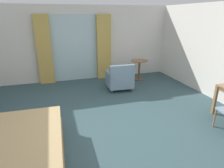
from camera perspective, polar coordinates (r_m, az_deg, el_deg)
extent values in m
cube|color=#334C51|center=(4.11, -0.43, -13.44)|extent=(6.93, 7.49, 0.10)
cube|color=silver|center=(6.92, -8.97, 11.67)|extent=(6.53, 0.12, 2.52)
cube|color=silver|center=(6.83, -10.84, 10.18)|extent=(1.55, 0.02, 2.21)
cube|color=tan|center=(6.70, -19.30, 9.27)|extent=(0.47, 0.10, 2.22)
cube|color=tan|center=(6.91, -2.40, 10.64)|extent=(0.49, 0.10, 2.22)
cube|color=tan|center=(3.25, -26.98, -14.18)|extent=(1.40, 1.85, 0.03)
cube|color=olive|center=(5.06, 28.01, -4.20)|extent=(0.06, 0.06, 0.69)
cylinder|color=olive|center=(4.55, 27.98, -8.81)|extent=(0.04, 0.04, 0.40)
cube|color=gray|center=(6.02, 2.14, 0.77)|extent=(0.77, 0.76, 0.29)
cube|color=gray|center=(5.63, 3.04, 3.35)|extent=(0.74, 0.16, 0.45)
cube|color=gray|center=(6.04, 5.07, 3.03)|extent=(0.14, 0.73, 0.16)
cube|color=gray|center=(5.87, -0.81, 2.61)|extent=(0.14, 0.73, 0.16)
cylinder|color=#4C3D2D|center=(6.44, 4.01, 0.18)|extent=(0.04, 0.04, 0.10)
cylinder|color=#4C3D2D|center=(6.29, -1.33, -0.27)|extent=(0.04, 0.04, 0.10)
cylinder|color=#4C3D2D|center=(5.91, 5.80, -1.72)|extent=(0.04, 0.04, 0.10)
cylinder|color=#4C3D2D|center=(5.74, 0.00, -2.27)|extent=(0.04, 0.04, 0.10)
cylinder|color=olive|center=(6.84, 8.11, 6.82)|extent=(0.58, 0.58, 0.03)
cylinder|color=brown|center=(6.93, 7.97, 3.95)|extent=(0.07, 0.07, 0.68)
cylinder|color=brown|center=(7.02, 7.85, 1.38)|extent=(0.32, 0.32, 0.02)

